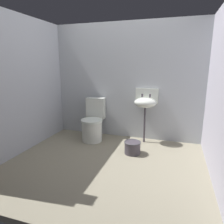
{
  "coord_description": "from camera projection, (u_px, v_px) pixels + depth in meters",
  "views": [
    {
      "loc": [
        0.93,
        -2.61,
        1.42
      ],
      "look_at": [
        0.0,
        0.29,
        0.7
      ],
      "focal_mm": 32.29,
      "sensor_mm": 36.0,
      "label": 1
    }
  ],
  "objects": [
    {
      "name": "ground_plane",
      "position": [
        106.0,
        164.0,
        3.03
      ],
      "size": [
        3.25,
        2.71,
        0.08
      ],
      "primitive_type": "cube",
      "color": "gray"
    },
    {
      "name": "sink",
      "position": [
        146.0,
        102.0,
        3.64
      ],
      "size": [
        0.42,
        0.35,
        0.99
      ],
      "color": "#403A42",
      "rests_on": "ground"
    },
    {
      "name": "wall_back",
      "position": [
        126.0,
        82.0,
        3.89
      ],
      "size": [
        3.25,
        0.1,
        2.19
      ],
      "primitive_type": "cube",
      "color": "#ACB1B7",
      "rests_on": "ground"
    },
    {
      "name": "bucket",
      "position": [
        132.0,
        147.0,
        3.27
      ],
      "size": [
        0.27,
        0.27,
        0.2
      ],
      "color": "#403A42",
      "rests_on": "ground"
    },
    {
      "name": "toilet_near_wall",
      "position": [
        93.0,
        123.0,
        3.86
      ],
      "size": [
        0.45,
        0.63,
        0.78
      ],
      "rotation": [
        0.0,
        0.0,
        3.26
      ],
      "color": "silver",
      "rests_on": "ground"
    },
    {
      "name": "wall_right",
      "position": [
        224.0,
        92.0,
        2.42
      ],
      "size": [
        0.1,
        2.51,
        2.19
      ],
      "primitive_type": "cube",
      "color": "#B1ACBC",
      "rests_on": "ground"
    },
    {
      "name": "wall_left",
      "position": [
        23.0,
        85.0,
        3.3
      ],
      "size": [
        0.1,
        2.51,
        2.19
      ],
      "primitive_type": "cube",
      "color": "#B0B4BE",
      "rests_on": "ground"
    }
  ]
}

